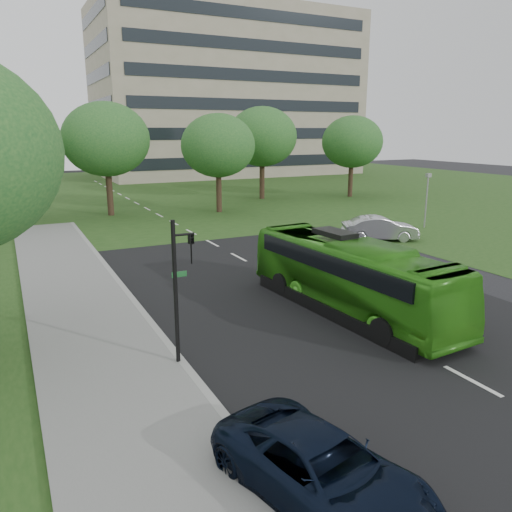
{
  "coord_description": "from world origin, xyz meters",
  "views": [
    {
      "loc": [
        -11.33,
        -14.8,
        6.98
      ],
      "look_at": [
        -1.81,
        4.2,
        1.6
      ],
      "focal_mm": 35.0,
      "sensor_mm": 36.0,
      "label": 1
    }
  ],
  "objects_px": {
    "camera_pole": "(427,193)",
    "sedan": "(380,228)",
    "tree_park_c": "(218,146)",
    "tree_park_a": "(9,151)",
    "tree_park_b": "(106,139)",
    "bus": "(350,276)",
    "tree_park_d": "(262,137)",
    "traffic_light": "(180,282)",
    "office_building": "(227,95)",
    "suv": "(322,470)",
    "tree_park_e": "(352,142)"
  },
  "relations": [
    {
      "from": "sedan",
      "to": "traffic_light",
      "type": "bearing_deg",
      "value": 148.25
    },
    {
      "from": "tree_park_b",
      "to": "traffic_light",
      "type": "height_order",
      "value": "tree_park_b"
    },
    {
      "from": "tree_park_c",
      "to": "tree_park_b",
      "type": "bearing_deg",
      "value": 164.47
    },
    {
      "from": "tree_park_a",
      "to": "office_building",
      "type": "bearing_deg",
      "value": 46.4
    },
    {
      "from": "tree_park_c",
      "to": "tree_park_d",
      "type": "distance_m",
      "value": 9.58
    },
    {
      "from": "tree_park_d",
      "to": "office_building",
      "type": "bearing_deg",
      "value": 72.87
    },
    {
      "from": "bus",
      "to": "traffic_light",
      "type": "xyz_separation_m",
      "value": [
        -7.39,
        -1.54,
        1.21
      ]
    },
    {
      "from": "tree_park_b",
      "to": "camera_pole",
      "type": "height_order",
      "value": "tree_park_b"
    },
    {
      "from": "tree_park_a",
      "to": "suv",
      "type": "height_order",
      "value": "tree_park_a"
    },
    {
      "from": "bus",
      "to": "camera_pole",
      "type": "relative_size",
      "value": 2.61
    },
    {
      "from": "tree_park_c",
      "to": "sedan",
      "type": "relative_size",
      "value": 1.76
    },
    {
      "from": "sedan",
      "to": "tree_park_c",
      "type": "bearing_deg",
      "value": 42.43
    },
    {
      "from": "tree_park_c",
      "to": "bus",
      "type": "xyz_separation_m",
      "value": [
        -4.88,
        -25.16,
        -4.25
      ]
    },
    {
      "from": "bus",
      "to": "camera_pole",
      "type": "height_order",
      "value": "camera_pole"
    },
    {
      "from": "office_building",
      "to": "sedan",
      "type": "height_order",
      "value": "office_building"
    },
    {
      "from": "tree_park_a",
      "to": "tree_park_b",
      "type": "bearing_deg",
      "value": 2.84
    },
    {
      "from": "tree_park_a",
      "to": "tree_park_c",
      "type": "distance_m",
      "value": 16.19
    },
    {
      "from": "tree_park_e",
      "to": "sedan",
      "type": "bearing_deg",
      "value": -122.08
    },
    {
      "from": "camera_pole",
      "to": "tree_park_c",
      "type": "bearing_deg",
      "value": 141.03
    },
    {
      "from": "office_building",
      "to": "tree_park_b",
      "type": "distance_m",
      "value": 43.07
    },
    {
      "from": "traffic_light",
      "to": "sedan",
      "type": "bearing_deg",
      "value": 13.78
    },
    {
      "from": "office_building",
      "to": "tree_park_b",
      "type": "xyz_separation_m",
      "value": [
        -25.58,
        -34.08,
        -6.26
      ]
    },
    {
      "from": "traffic_light",
      "to": "office_building",
      "type": "bearing_deg",
      "value": 45.78
    },
    {
      "from": "tree_park_c",
      "to": "suv",
      "type": "height_order",
      "value": "tree_park_c"
    },
    {
      "from": "camera_pole",
      "to": "office_building",
      "type": "bearing_deg",
      "value": 95.43
    },
    {
      "from": "office_building",
      "to": "tree_park_d",
      "type": "height_order",
      "value": "office_building"
    },
    {
      "from": "tree_park_d",
      "to": "camera_pole",
      "type": "relative_size",
      "value": 2.36
    },
    {
      "from": "tree_park_c",
      "to": "tree_park_e",
      "type": "height_order",
      "value": "tree_park_e"
    },
    {
      "from": "traffic_light",
      "to": "tree_park_d",
      "type": "bearing_deg",
      "value": 39.52
    },
    {
      "from": "tree_park_c",
      "to": "suv",
      "type": "distance_m",
      "value": 35.77
    },
    {
      "from": "tree_park_a",
      "to": "bus",
      "type": "bearing_deg",
      "value": -67.72
    },
    {
      "from": "bus",
      "to": "sedan",
      "type": "xyz_separation_m",
      "value": [
        9.75,
        9.74,
        -0.65
      ]
    },
    {
      "from": "tree_park_a",
      "to": "sedan",
      "type": "bearing_deg",
      "value": -39.94
    },
    {
      "from": "tree_park_c",
      "to": "suv",
      "type": "relative_size",
      "value": 1.75
    },
    {
      "from": "tree_park_c",
      "to": "tree_park_d",
      "type": "height_order",
      "value": "tree_park_d"
    },
    {
      "from": "tree_park_c",
      "to": "office_building",
      "type": "bearing_deg",
      "value": 65.38
    },
    {
      "from": "suv",
      "to": "camera_pole",
      "type": "xyz_separation_m",
      "value": [
        22.5,
        20.0,
        1.89
      ]
    },
    {
      "from": "tree_park_e",
      "to": "office_building",
      "type": "bearing_deg",
      "value": 89.78
    },
    {
      "from": "tree_park_a",
      "to": "tree_park_c",
      "type": "bearing_deg",
      "value": -7.44
    },
    {
      "from": "office_building",
      "to": "tree_park_e",
      "type": "relative_size",
      "value": 4.72
    },
    {
      "from": "suv",
      "to": "office_building",
      "type": "bearing_deg",
      "value": 54.38
    },
    {
      "from": "office_building",
      "to": "traffic_light",
      "type": "xyz_separation_m",
      "value": [
        -29.02,
        -63.23,
        -9.85
      ]
    },
    {
      "from": "tree_park_b",
      "to": "tree_park_c",
      "type": "distance_m",
      "value": 9.18
    },
    {
      "from": "tree_park_b",
      "to": "suv",
      "type": "height_order",
      "value": "tree_park_b"
    },
    {
      "from": "tree_park_d",
      "to": "traffic_light",
      "type": "height_order",
      "value": "tree_park_d"
    },
    {
      "from": "tree_park_a",
      "to": "tree_park_d",
      "type": "bearing_deg",
      "value": 9.7
    },
    {
      "from": "camera_pole",
      "to": "sedan",
      "type": "bearing_deg",
      "value": -149.11
    },
    {
      "from": "camera_pole",
      "to": "bus",
      "type": "bearing_deg",
      "value": -130.94
    },
    {
      "from": "office_building",
      "to": "camera_pole",
      "type": "bearing_deg",
      "value": -96.8
    },
    {
      "from": "tree_park_c",
      "to": "traffic_light",
      "type": "relative_size",
      "value": 1.86
    }
  ]
}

